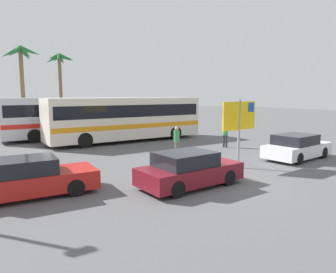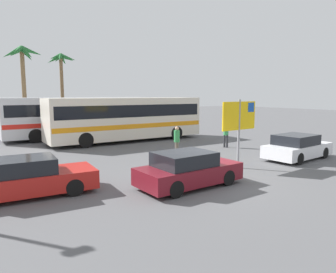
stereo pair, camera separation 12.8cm
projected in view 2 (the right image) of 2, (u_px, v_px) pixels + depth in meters
name	position (u px, v px, depth m)	size (l,w,h in m)	color
ground	(204.00, 181.00, 12.46)	(120.00, 120.00, 0.00)	#565659
bus_front_coach	(127.00, 117.00, 22.93)	(11.39, 2.68, 3.17)	silver
bus_rear_coach	(79.00, 115.00, 25.02)	(11.39, 2.68, 3.17)	silver
ferry_sign	(240.00, 118.00, 14.49)	(2.20, 0.22, 3.20)	gray
car_red	(25.00, 178.00, 10.57)	(4.56, 2.02, 1.32)	red
car_white	(297.00, 147.00, 16.70)	(4.27, 2.14, 1.32)	silver
car_maroon	(188.00, 170.00, 11.73)	(4.06, 1.92, 1.32)	maroon
pedestrian_by_bus	(226.00, 132.00, 20.35)	(0.32, 0.32, 1.66)	#2D2D33
pedestrian_crossing_lot	(177.00, 139.00, 17.36)	(0.32, 0.32, 1.68)	#706656
palm_tree_seaside	(23.00, 65.00, 24.18)	(2.96, 2.85, 7.12)	brown
palm_tree_inland	(61.00, 68.00, 29.92)	(2.74, 2.80, 7.28)	brown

